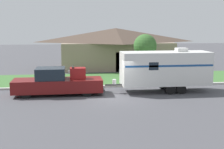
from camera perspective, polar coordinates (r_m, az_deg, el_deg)
name	(u,v)px	position (r m, az deg, el deg)	size (l,w,h in m)	color
ground_plane	(116,97)	(21.88, 0.78, -4.21)	(120.00, 120.00, 0.00)	#47474C
curb_strip	(110,86)	(25.49, -0.44, -2.13)	(80.00, 0.30, 0.14)	beige
lawn_strip	(105,79)	(29.07, -1.33, -0.84)	(80.00, 7.00, 0.03)	#3D6B33
house_across_street	(116,47)	(36.81, 0.69, 5.01)	(13.52, 7.67, 4.63)	gray
pickup_truck	(58,83)	(22.91, -9.94, -1.47)	(6.51, 2.05, 2.07)	black
travel_trailer	(165,68)	(23.80, 9.73, 1.13)	(7.89, 2.23, 3.31)	black
mailbox	(71,74)	(25.81, -7.46, 0.10)	(0.48, 0.20, 1.34)	brown
tree_in_yard	(145,46)	(28.66, 6.07, 5.22)	(2.10, 2.10, 4.20)	brown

